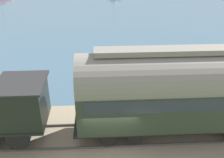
# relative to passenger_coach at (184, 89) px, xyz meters

# --- Properties ---
(ground_plane) EXTENTS (200.00, 200.00, 0.00)m
(ground_plane) POSITION_rel_passenger_coach_xyz_m (-0.58, 3.63, -3.17)
(ground_plane) COLOR #476033
(rail_embankment) EXTENTS (5.88, 56.00, 0.66)m
(rail_embankment) POSITION_rel_passenger_coach_xyz_m (0.00, 3.63, -2.90)
(rail_embankment) COLOR gray
(rail_embankment) RESTS_ON ground
(passenger_coach) EXTENTS (2.52, 10.68, 4.62)m
(passenger_coach) POSITION_rel_passenger_coach_xyz_m (0.00, 0.00, 0.00)
(passenger_coach) COLOR black
(passenger_coach) RESTS_ON rail_embankment
(rowboat_near_shore) EXTENTS (2.19, 2.63, 0.40)m
(rowboat_near_shore) POSITION_rel_passenger_coach_xyz_m (6.23, 2.10, -2.96)
(rowboat_near_shore) COLOR silver
(rowboat_near_shore) RESTS_ON harbor_water
(rowboat_mid_harbor) EXTENTS (2.07, 2.25, 0.56)m
(rowboat_mid_harbor) POSITION_rel_passenger_coach_xyz_m (9.88, -4.98, -2.88)
(rowboat_mid_harbor) COLOR silver
(rowboat_mid_harbor) RESTS_ON harbor_water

